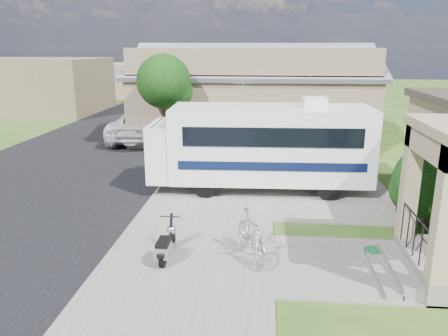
# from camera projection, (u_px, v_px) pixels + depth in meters

# --- Properties ---
(ground) EXTENTS (120.00, 120.00, 0.00)m
(ground) POSITION_uv_depth(u_px,v_px,m) (234.00, 243.00, 11.17)
(ground) COLOR #264713
(street_slab) EXTENTS (9.00, 80.00, 0.02)m
(street_slab) POSITION_uv_depth(u_px,v_px,m) (97.00, 149.00, 21.45)
(street_slab) COLOR black
(street_slab) RESTS_ON ground
(sidewalk_slab) EXTENTS (4.00, 80.00, 0.06)m
(sidewalk_slab) POSITION_uv_depth(u_px,v_px,m) (229.00, 151.00, 20.84)
(sidewalk_slab) COLOR #5B5852
(sidewalk_slab) RESTS_ON ground
(driveway_slab) EXTENTS (7.00, 6.00, 0.05)m
(driveway_slab) POSITION_uv_depth(u_px,v_px,m) (286.00, 189.00, 15.34)
(driveway_slab) COLOR #5B5852
(driveway_slab) RESTS_ON ground
(walk_slab) EXTENTS (4.00, 3.00, 0.05)m
(walk_slab) POSITION_uv_depth(u_px,v_px,m) (362.00, 267.00, 9.93)
(walk_slab) COLOR #5B5852
(walk_slab) RESTS_ON ground
(warehouse) EXTENTS (12.50, 8.40, 5.04)m
(warehouse) POSITION_uv_depth(u_px,v_px,m) (253.00, 101.00, 24.03)
(warehouse) COLOR #816E50
(warehouse) RESTS_ON ground
(distant_bldg_far) EXTENTS (10.00, 8.00, 4.00)m
(distant_bldg_far) POSITION_uv_depth(u_px,v_px,m) (34.00, 85.00, 33.30)
(distant_bldg_far) COLOR brown
(distant_bldg_far) RESTS_ON ground
(distant_bldg_near) EXTENTS (8.00, 7.00, 3.20)m
(distant_bldg_near) POSITION_uv_depth(u_px,v_px,m) (113.00, 79.00, 44.72)
(distant_bldg_near) COLOR #816E50
(distant_bldg_near) RESTS_ON ground
(street_tree_a) EXTENTS (2.44, 2.40, 4.58)m
(street_tree_a) POSITION_uv_depth(u_px,v_px,m) (166.00, 84.00, 19.31)
(street_tree_a) COLOR black
(street_tree_a) RESTS_ON ground
(street_tree_b) EXTENTS (2.44, 2.40, 4.73)m
(street_tree_b) POSITION_uv_depth(u_px,v_px,m) (200.00, 70.00, 28.86)
(street_tree_b) COLOR black
(street_tree_b) RESTS_ON ground
(street_tree_c) EXTENTS (2.44, 2.40, 4.42)m
(street_tree_c) POSITION_uv_depth(u_px,v_px,m) (216.00, 68.00, 37.57)
(street_tree_c) COLOR black
(street_tree_c) RESTS_ON ground
(motorhome) EXTENTS (7.53, 2.66, 3.82)m
(motorhome) POSITION_uv_depth(u_px,v_px,m) (262.00, 144.00, 14.94)
(motorhome) COLOR silver
(motorhome) RESTS_ON ground
(shrub) EXTENTS (2.24, 2.13, 2.74)m
(shrub) POSITION_uv_depth(u_px,v_px,m) (433.00, 178.00, 11.89)
(shrub) COLOR black
(shrub) RESTS_ON ground
(scooter) EXTENTS (0.49, 1.39, 0.91)m
(scooter) POSITION_uv_depth(u_px,v_px,m) (166.00, 245.00, 10.13)
(scooter) COLOR black
(scooter) RESTS_ON ground
(bicycle) EXTENTS (1.18, 1.91, 1.11)m
(bicycle) POSITION_uv_depth(u_px,v_px,m) (251.00, 238.00, 10.20)
(bicycle) COLOR #A5A6AD
(bicycle) RESTS_ON ground
(pickup_truck) EXTENTS (2.87, 6.05, 1.67)m
(pickup_truck) POSITION_uv_depth(u_px,v_px,m) (145.00, 124.00, 23.39)
(pickup_truck) COLOR silver
(pickup_truck) RESTS_ON ground
(van) EXTENTS (2.99, 6.42, 1.82)m
(van) POSITION_uv_depth(u_px,v_px,m) (162.00, 105.00, 30.31)
(van) COLOR silver
(van) RESTS_ON ground
(garden_hose) EXTENTS (0.39, 0.39, 0.18)m
(garden_hose) POSITION_uv_depth(u_px,v_px,m) (372.00, 253.00, 10.44)
(garden_hose) COLOR #115927
(garden_hose) RESTS_ON ground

